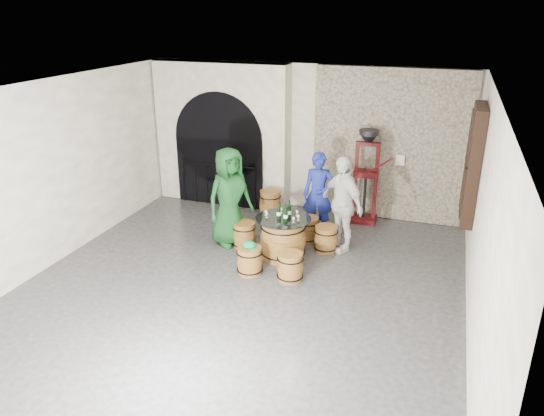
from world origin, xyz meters
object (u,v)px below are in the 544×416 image
(barrel_stool_right, at_px, (326,239))
(barrel_stool_near_right, at_px, (290,267))
(barrel_stool_far, at_px, (307,229))
(side_barrel, at_px, (270,205))
(corking_press, at_px, (366,170))
(wine_bottle_right, at_px, (289,211))
(wine_bottle_center, at_px, (286,215))
(barrel_stool_near_left, at_px, (250,260))
(person_blue, at_px, (319,195))
(barrel_stool_left, at_px, (244,235))
(wine_bottle_left, at_px, (279,212))
(person_green, at_px, (229,197))
(barrel_table, at_px, (283,238))
(person_white, at_px, (342,204))

(barrel_stool_right, relative_size, barrel_stool_near_right, 1.00)
(barrel_stool_far, bearing_deg, side_barrel, 141.62)
(corking_press, bearing_deg, wine_bottle_right, -116.97)
(barrel_stool_right, xyz_separation_m, wine_bottle_center, (-0.60, -0.64, 0.66))
(barrel_stool_near_left, bearing_deg, person_blue, 70.61)
(barrel_stool_left, height_order, wine_bottle_left, wine_bottle_left)
(person_green, bearing_deg, barrel_stool_right, -48.32)
(barrel_stool_right, height_order, corking_press, corking_press)
(barrel_stool_near_left, xyz_separation_m, wine_bottle_left, (0.28, 0.73, 0.66))
(barrel_table, relative_size, side_barrel, 1.59)
(barrel_stool_left, distance_m, person_white, 1.94)
(person_white, height_order, wine_bottle_center, person_white)
(barrel_stool_far, distance_m, wine_bottle_right, 1.01)
(wine_bottle_right, bearing_deg, barrel_stool_right, 37.08)
(barrel_stool_left, distance_m, wine_bottle_center, 1.17)
(barrel_stool_left, xyz_separation_m, barrel_stool_near_left, (0.48, -0.95, 0.00))
(barrel_stool_far, height_order, person_green, person_green)
(wine_bottle_left, xyz_separation_m, wine_bottle_center, (0.15, -0.08, 0.00))
(person_white, relative_size, wine_bottle_left, 5.61)
(barrel_stool_right, relative_size, barrel_stool_near_left, 1.00)
(barrel_table, relative_size, wine_bottle_left, 3.09)
(barrel_stool_right, xyz_separation_m, barrel_stool_near_left, (-1.03, -1.29, 0.00))
(side_barrel, relative_size, corking_press, 0.32)
(barrel_stool_near_right, xyz_separation_m, person_white, (0.54, 1.45, 0.67))
(barrel_table, bearing_deg, barrel_stool_left, 168.14)
(barrel_table, height_order, barrel_stool_far, barrel_table)
(barrel_stool_near_right, distance_m, side_barrel, 2.72)
(wine_bottle_right, bearing_deg, person_green, 171.92)
(person_blue, xyz_separation_m, wine_bottle_right, (-0.25, -1.13, 0.05))
(wine_bottle_center, bearing_deg, wine_bottle_right, 89.19)
(barrel_stool_near_left, bearing_deg, side_barrel, 101.22)
(wine_bottle_right, relative_size, corking_press, 0.16)
(barrel_stool_near_left, relative_size, wine_bottle_right, 1.52)
(barrel_stool_near_left, bearing_deg, wine_bottle_left, 68.60)
(barrel_table, xyz_separation_m, wine_bottle_right, (0.09, 0.07, 0.52))
(barrel_stool_near_right, xyz_separation_m, person_blue, (-0.03, 1.96, 0.61))
(barrel_stool_left, bearing_deg, barrel_table, -11.86)
(barrel_stool_right, distance_m, wine_bottle_center, 1.10)
(barrel_stool_left, height_order, corking_press, corking_press)
(person_green, bearing_deg, corking_press, -16.25)
(person_blue, xyz_separation_m, wine_bottle_left, (-0.41, -1.25, 0.05))
(barrel_table, bearing_deg, wine_bottle_center, -56.72)
(barrel_stool_left, xyz_separation_m, person_white, (1.75, 0.51, 0.67))
(barrel_stool_near_right, distance_m, person_white, 1.69)
(barrel_table, distance_m, barrel_stool_far, 0.86)
(wine_bottle_left, bearing_deg, barrel_table, 38.59)
(barrel_stool_left, bearing_deg, barrel_stool_near_right, -37.89)
(person_white, distance_m, wine_bottle_left, 1.23)
(barrel_stool_far, xyz_separation_m, barrel_stool_near_left, (-0.59, -1.60, 0.00))
(person_white, bearing_deg, side_barrel, -170.47)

